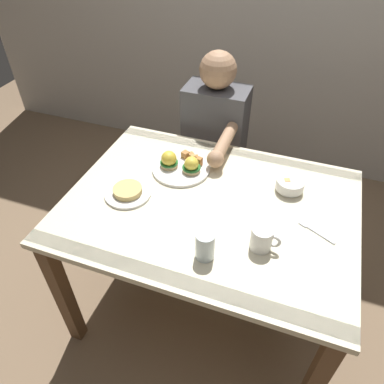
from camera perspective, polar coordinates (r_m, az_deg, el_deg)
ground_plane at (r=2.08m, az=2.12°, el=-16.87°), size 6.00×6.00×0.00m
dining_table at (r=1.58m, az=2.68°, el=-4.63°), size 1.20×0.90×0.74m
eggs_benedict_plate at (r=1.66m, az=-1.80°, el=4.27°), size 0.27×0.27×0.09m
fruit_bowl at (r=1.60m, az=15.28°, el=1.09°), size 0.12×0.12×0.06m
coffee_mug at (r=1.33m, az=11.09°, el=-7.18°), size 0.11×0.08×0.09m
fork at (r=1.47m, az=18.86°, el=-5.84°), size 0.15×0.09×0.00m
water_glass_near at (r=1.28m, az=2.08°, el=-8.71°), size 0.07×0.07×0.11m
side_plate at (r=1.56m, az=-10.15°, el=0.02°), size 0.20×0.20×0.04m
diner_person at (r=2.05m, az=3.49°, el=8.24°), size 0.34×0.54×1.14m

